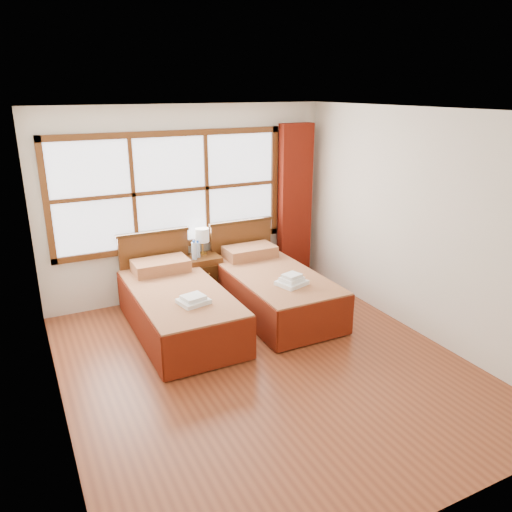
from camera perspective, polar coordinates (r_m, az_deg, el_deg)
name	(u,v)px	position (r m, az deg, el deg)	size (l,w,h in m)	color
floor	(265,365)	(5.42, 1.00, -12.35)	(4.50, 4.50, 0.00)	brown
ceiling	(266,111)	(4.65, 1.19, 16.28)	(4.50, 4.50, 0.00)	white
wall_back	(189,203)	(6.88, -7.71, 5.99)	(4.00, 4.00, 0.00)	silver
wall_left	(47,283)	(4.37, -22.82, -2.85)	(4.50, 4.50, 0.00)	silver
wall_right	(419,225)	(6.04, 18.17, 3.42)	(4.50, 4.50, 0.00)	silver
window	(171,191)	(6.73, -9.69, 7.35)	(3.16, 0.06, 1.56)	white
curtain	(295,203)	(7.45, 4.45, 6.06)	(0.50, 0.16, 2.30)	maroon
bed_left	(178,306)	(6.08, -8.90, -5.71)	(1.04, 2.06, 1.00)	#3C220C
bed_right	(272,288)	(6.54, 1.83, -3.68)	(1.04, 2.06, 1.00)	#3C220C
nightstand	(203,277)	(6.96, -6.05, -2.37)	(0.45, 0.45, 0.61)	#572E13
towels_left	(193,300)	(5.55, -7.16, -5.01)	(0.36, 0.33, 0.09)	white
towels_right	(292,281)	(6.02, 4.11, -2.82)	(0.39, 0.37, 0.14)	white
lamp	(202,236)	(6.87, -6.18, 2.29)	(0.19, 0.19, 0.37)	gold
bottle_near	(194,251)	(6.71, -7.08, 0.61)	(0.07, 0.07, 0.27)	silver
bottle_far	(198,250)	(6.79, -6.66, 0.72)	(0.06, 0.06, 0.23)	silver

